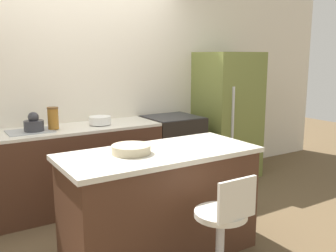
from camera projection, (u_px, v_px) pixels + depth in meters
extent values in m
plane|color=brown|center=(107.00, 212.00, 4.01)|extent=(14.00, 14.00, 0.00)
cube|color=silver|center=(80.00, 86.00, 4.32)|extent=(8.00, 0.06, 2.60)
cube|color=#4C2D1E|center=(67.00, 170.00, 4.04)|extent=(2.03, 0.62, 0.86)
cube|color=silver|center=(65.00, 129.00, 3.96)|extent=(2.03, 0.62, 0.03)
cube|color=#9EA3A8|center=(30.00, 131.00, 3.77)|extent=(0.44, 0.34, 0.01)
cube|color=#4C2D1E|center=(160.00, 205.00, 3.10)|extent=(1.55, 0.68, 0.85)
cube|color=silver|center=(160.00, 153.00, 3.02)|extent=(1.61, 0.73, 0.04)
cube|color=black|center=(172.00, 152.00, 4.75)|extent=(0.66, 0.62, 0.89)
cube|color=black|center=(186.00, 168.00, 4.51)|extent=(0.46, 0.01, 0.31)
cube|color=#333338|center=(172.00, 117.00, 4.66)|extent=(0.62, 0.59, 0.01)
cube|color=olive|center=(227.00, 115.00, 5.11)|extent=(0.76, 0.66, 1.69)
cube|color=silver|center=(233.00, 117.00, 4.71)|extent=(0.02, 0.02, 0.76)
cylinder|color=silver|center=(221.00, 214.00, 2.54)|extent=(0.36, 0.36, 0.04)
cube|color=silver|center=(237.00, 200.00, 2.38)|extent=(0.31, 0.02, 0.27)
cylinder|color=#333338|center=(34.00, 126.00, 3.76)|extent=(0.19, 0.19, 0.11)
sphere|color=#333338|center=(33.00, 117.00, 3.75)|extent=(0.11, 0.11, 0.11)
cylinder|color=white|center=(100.00, 120.00, 4.13)|extent=(0.24, 0.24, 0.09)
cylinder|color=#9E6623|center=(53.00, 119.00, 3.85)|extent=(0.11, 0.11, 0.21)
cylinder|color=brown|center=(52.00, 108.00, 3.83)|extent=(0.12, 0.12, 0.02)
cylinder|color=#C1B28E|center=(131.00, 149.00, 2.93)|extent=(0.31, 0.31, 0.07)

